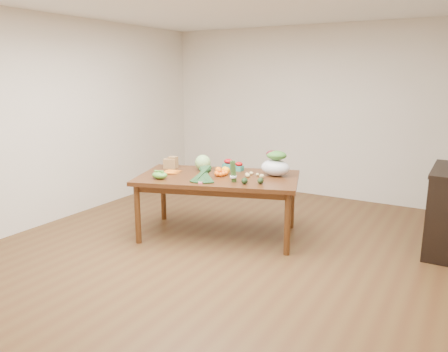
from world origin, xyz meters
The scene contains 24 objects.
floor centered at (0.00, 0.00, 0.00)m, with size 6.00×6.00×0.00m, color brown.
room_walls centered at (0.00, 0.00, 1.35)m, with size 5.02×6.02×2.70m.
dining_table centered at (-0.29, 0.57, 0.38)m, with size 1.89×1.05×0.75m, color #431E0F.
dish_towel centered at (1.96, 1.40, 0.55)m, with size 0.02×0.28×0.45m, color white.
paper_bag centered at (-1.06, 0.64, 0.83)m, with size 0.21×0.18×0.15m, color #8D613F, non-canonical shape.
cabbage centered at (-0.62, 0.74, 0.85)m, with size 0.20×0.20×0.20m, color #9EC974.
strawberry_basket_a centered at (-0.38, 0.96, 0.80)m, with size 0.12×0.12×0.11m, color #B60C19, non-canonical shape.
strawberry_basket_b centered at (-0.21, 0.95, 0.79)m, with size 0.10×0.10×0.09m, color #B90C0C, non-canonical shape.
orange_a centered at (-0.37, 0.70, 0.79)m, with size 0.08×0.08×0.08m, color #FC5D0F.
orange_b centered at (-0.30, 0.74, 0.79)m, with size 0.08×0.08×0.08m, color #FFA70F.
orange_c centered at (-0.26, 0.70, 0.79)m, with size 0.09×0.09×0.09m, color orange.
mandarin_cluster centered at (-0.28, 0.59, 0.79)m, with size 0.18×0.18×0.09m, color orange, non-canonical shape.
carrots centered at (-0.85, 0.43, 0.76)m, with size 0.22×0.22×0.03m, color #ED5513, non-canonical shape.
snap_pea_bag centered at (-0.81, 0.10, 0.79)m, with size 0.19×0.15×0.09m, color #4D9833.
kale_bunch centered at (-0.30, 0.23, 0.83)m, with size 0.32×0.40×0.16m, color black, non-canonical shape.
asparagus_bundle centered at (0.02, 0.38, 0.88)m, with size 0.08×0.08×0.25m, color #4E7A38, non-canonical shape.
potato_a centered at (0.02, 0.71, 0.77)m, with size 0.06×0.05×0.05m, color tan.
potato_b centered at (0.05, 0.67, 0.77)m, with size 0.05×0.05×0.05m, color tan.
potato_c centered at (0.12, 0.79, 0.77)m, with size 0.05×0.04×0.04m, color #D3BC7A.
potato_d centered at (0.03, 0.81, 0.77)m, with size 0.05×0.04×0.04m, color tan.
potato_e centered at (0.21, 0.72, 0.77)m, with size 0.06×0.05×0.05m, color tan.
avocado_a centered at (0.16, 0.37, 0.79)m, with size 0.07×0.11×0.07m, color black.
avocado_b centered at (0.32, 0.47, 0.78)m, with size 0.07×0.10×0.07m, color black.
salad_bag centered at (0.30, 0.92, 0.89)m, with size 0.35×0.27×0.27m, color silver, non-canonical shape.
Camera 1 is at (2.32, -3.81, 1.92)m, focal length 35.00 mm.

